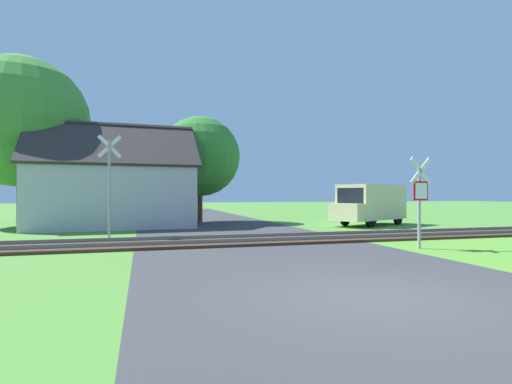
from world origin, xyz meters
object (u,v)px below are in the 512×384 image
Objects in this scene: stop_sign_near at (420,196)px; crossing_sign_far at (109,180)px; house at (114,193)px; tree_center at (200,157)px; mail_truck at (370,203)px; tree_left at (21,122)px.

crossing_sign_far is at bearing -38.04° from stop_sign_near.
house is 1.32× the size of tree_center.
crossing_sign_far is 9.90m from tree_center.
house is (-9.81, 11.73, 0.14)m from stop_sign_near.
stop_sign_near is 9.59m from mail_truck.
mail_truck is (13.55, -2.91, -0.55)m from house.
tree_left is (-4.93, 2.10, 3.87)m from house.
tree_left reaches higher than stop_sign_near.
tree_center reaches higher than crossing_sign_far.
tree_left is at bearing 48.39° from mail_truck.
mail_truck is at bearing 16.84° from crossing_sign_far.
house is 5.74m from tree_center.
stop_sign_near is at bearing -53.07° from house.
crossing_sign_far is at bearing -90.78° from house.
house is at bearing -23.06° from tree_left.
crossing_sign_far is at bearing 78.54° from mail_truck.
crossing_sign_far is 13.81m from mail_truck.
crossing_sign_far is 0.46× the size of house.
house is 6.61m from tree_left.
tree_center is 9.91m from tree_left.
crossing_sign_far is at bearing -118.19° from tree_center.
tree_center is at bearing 33.57° from mail_truck.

